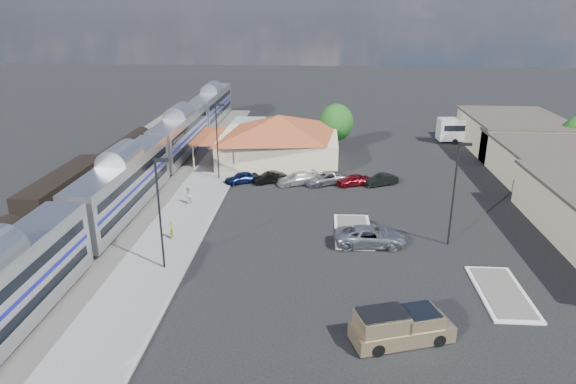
# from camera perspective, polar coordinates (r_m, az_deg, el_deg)

# --- Properties ---
(ground) EXTENTS (280.00, 280.00, 0.00)m
(ground) POSITION_cam_1_polar(r_m,az_deg,el_deg) (45.07, 2.26, -5.38)
(ground) COLOR black
(ground) RESTS_ON ground
(railbed) EXTENTS (16.00, 100.00, 0.12)m
(railbed) POSITION_cam_1_polar(r_m,az_deg,el_deg) (56.78, -19.18, -0.98)
(railbed) COLOR #4C4944
(railbed) RESTS_ON ground
(platform) EXTENTS (5.50, 92.00, 0.18)m
(platform) POSITION_cam_1_polar(r_m,az_deg,el_deg) (52.14, -10.85, -2.01)
(platform) COLOR gray
(platform) RESTS_ON ground
(passenger_train) EXTENTS (3.00, 104.00, 5.55)m
(passenger_train) POSITION_cam_1_polar(r_m,az_deg,el_deg) (51.93, -17.80, 0.55)
(passenger_train) COLOR silver
(passenger_train) RESTS_ON ground
(freight_cars) EXTENTS (2.80, 46.00, 4.00)m
(freight_cars) POSITION_cam_1_polar(r_m,az_deg,el_deg) (54.82, -23.49, -0.21)
(freight_cars) COLOR black
(freight_cars) RESTS_ON ground
(station_depot) EXTENTS (18.35, 12.24, 6.20)m
(station_depot) POSITION_cam_1_polar(r_m,az_deg,el_deg) (66.94, -1.03, 5.99)
(station_depot) COLOR #C5B690
(station_depot) RESTS_ON ground
(buildings_east) EXTENTS (14.40, 51.40, 4.80)m
(buildings_east) POSITION_cam_1_polar(r_m,az_deg,el_deg) (63.63, 28.82, 1.93)
(buildings_east) COLOR #C6B28C
(buildings_east) RESTS_ON ground
(traffic_island_south) EXTENTS (3.30, 7.50, 0.21)m
(traffic_island_south) POSITION_cam_1_polar(r_m,az_deg,el_deg) (46.93, 7.24, -4.32)
(traffic_island_south) COLOR silver
(traffic_island_south) RESTS_ON ground
(traffic_island_north) EXTENTS (3.30, 7.50, 0.21)m
(traffic_island_north) POSITION_cam_1_polar(r_m,az_deg,el_deg) (40.12, 22.67, -10.28)
(traffic_island_north) COLOR silver
(traffic_island_north) RESTS_ON ground
(lamp_plat_s) EXTENTS (1.08, 0.25, 9.00)m
(lamp_plat_s) POSITION_cam_1_polar(r_m,az_deg,el_deg) (39.24, -14.02, -1.46)
(lamp_plat_s) COLOR black
(lamp_plat_s) RESTS_ON ground
(lamp_plat_n) EXTENTS (1.08, 0.25, 9.00)m
(lamp_plat_n) POSITION_cam_1_polar(r_m,az_deg,el_deg) (59.60, -7.81, 6.24)
(lamp_plat_n) COLOR black
(lamp_plat_n) RESTS_ON ground
(lamp_lot) EXTENTS (1.08, 0.25, 9.00)m
(lamp_lot) POSITION_cam_1_polar(r_m,az_deg,el_deg) (44.47, 18.13, 0.67)
(lamp_lot) COLOR black
(lamp_lot) RESTS_ON ground
(tree_depot) EXTENTS (4.71, 4.71, 6.63)m
(tree_depot) POSITION_cam_1_polar(r_m,az_deg,el_deg) (72.39, 5.40, 7.70)
(tree_depot) COLOR #382314
(tree_depot) RESTS_ON ground
(pickup_truck) EXTENTS (6.52, 3.99, 2.12)m
(pickup_truck) POSITION_cam_1_polar(r_m,az_deg,el_deg) (32.81, 12.56, -14.40)
(pickup_truck) COLOR #99855E
(pickup_truck) RESTS_ON ground
(suv) EXTENTS (6.19, 3.11, 1.68)m
(suv) POSITION_cam_1_polar(r_m,az_deg,el_deg) (44.33, 9.13, -4.89)
(suv) COLOR #A8ACB0
(suv) RESTS_ON ground
(coach_bus) EXTENTS (11.47, 3.30, 3.63)m
(coach_bus) POSITION_cam_1_polar(r_m,az_deg,el_deg) (81.95, 20.19, 6.62)
(coach_bus) COLOR silver
(coach_bus) RESTS_ON ground
(person_a) EXTENTS (0.59, 0.71, 1.68)m
(person_a) POSITION_cam_1_polar(r_m,az_deg,el_deg) (45.72, -12.79, -4.10)
(person_a) COLOR gold
(person_a) RESTS_ON platform
(person_b) EXTENTS (0.89, 1.03, 1.82)m
(person_b) POSITION_cam_1_polar(r_m,az_deg,el_deg) (53.36, -11.05, -0.36)
(person_b) COLOR white
(person_b) RESTS_ON platform
(parked_car_a) EXTENTS (4.15, 3.25, 1.32)m
(parked_car_a) POSITION_cam_1_polar(r_m,az_deg,el_deg) (59.37, -5.19, 1.60)
(parked_car_a) COLOR #0D1A43
(parked_car_a) RESTS_ON ground
(parked_car_b) EXTENTS (4.07, 2.99, 1.28)m
(parked_car_b) POSITION_cam_1_polar(r_m,az_deg,el_deg) (59.26, -2.09, 1.61)
(parked_car_b) COLOR black
(parked_car_b) RESTS_ON ground
(parked_car_c) EXTENTS (5.14, 3.84, 1.39)m
(parked_car_c) POSITION_cam_1_polar(r_m,az_deg,el_deg) (58.73, 0.99, 1.50)
(parked_car_c) COLOR beige
(parked_car_c) RESTS_ON ground
(parked_car_d) EXTENTS (5.51, 4.38, 1.39)m
(parked_car_d) POSITION_cam_1_polar(r_m,az_deg,el_deg) (58.95, 4.11, 1.53)
(parked_car_d) COLOR gray
(parked_car_d) RESTS_ON ground
(parked_car_e) EXTENTS (4.13, 2.88, 1.30)m
(parked_car_e) POSITION_cam_1_polar(r_m,az_deg,el_deg) (58.80, 7.23, 1.32)
(parked_car_e) COLOR maroon
(parked_car_e) RESTS_ON ground
(parked_car_f) EXTENTS (4.13, 2.98, 1.30)m
(parked_car_f) POSITION_cam_1_polar(r_m,az_deg,el_deg) (59.37, 10.30, 1.34)
(parked_car_f) COLOR black
(parked_car_f) RESTS_ON ground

